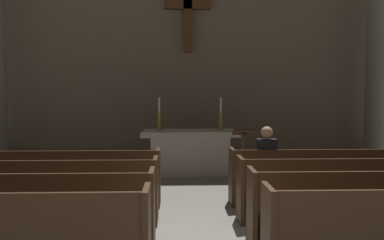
% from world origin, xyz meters
% --- Properties ---
extents(pew_left_row_2, '(3.51, 0.50, 0.95)m').
position_xyz_m(pew_left_row_2, '(-2.34, 0.93, 0.48)').
color(pew_left_row_2, '#422B19').
rests_on(pew_left_row_2, ground).
extents(pew_left_row_3, '(3.51, 0.50, 0.95)m').
position_xyz_m(pew_left_row_3, '(-2.34, 1.89, 0.48)').
color(pew_left_row_3, '#422B19').
rests_on(pew_left_row_3, ground).
extents(pew_left_row_4, '(3.51, 0.50, 0.95)m').
position_xyz_m(pew_left_row_4, '(-2.34, 2.86, 0.48)').
color(pew_left_row_4, '#422B19').
rests_on(pew_left_row_4, ground).
extents(pew_right_row_3, '(3.51, 0.50, 0.95)m').
position_xyz_m(pew_right_row_3, '(2.34, 1.89, 0.48)').
color(pew_right_row_3, '#422B19').
rests_on(pew_right_row_3, ground).
extents(pew_right_row_4, '(3.51, 0.50, 0.95)m').
position_xyz_m(pew_right_row_4, '(2.34, 2.86, 0.48)').
color(pew_right_row_4, '#422B19').
rests_on(pew_right_row_4, ground).
extents(column_right_fourth, '(1.04, 1.04, 6.39)m').
position_xyz_m(column_right_fourth, '(4.91, 6.79, 3.11)').
color(column_right_fourth, gray).
rests_on(column_right_fourth, ground).
extents(altar, '(2.20, 0.90, 1.01)m').
position_xyz_m(altar, '(0.00, 5.58, 0.53)').
color(altar, '#BCB7AD').
rests_on(altar, ground).
extents(candlestick_left, '(0.16, 0.16, 0.74)m').
position_xyz_m(candlestick_left, '(-0.70, 5.58, 1.25)').
color(candlestick_left, '#B79338').
rests_on(candlestick_left, altar).
extents(candlestick_right, '(0.16, 0.16, 0.74)m').
position_xyz_m(candlestick_right, '(0.70, 5.58, 1.25)').
color(candlestick_right, '#B79338').
rests_on(candlestick_right, altar).
extents(apse_with_cross, '(10.93, 0.48, 7.09)m').
position_xyz_m(apse_with_cross, '(0.00, 7.75, 3.55)').
color(apse_with_cross, gray).
rests_on(apse_with_cross, ground).
extents(lectern, '(0.44, 0.36, 1.15)m').
position_xyz_m(lectern, '(1.05, 4.38, 0.55)').
color(lectern, '#422B19').
rests_on(lectern, ground).
extents(lone_worshipper, '(0.32, 0.43, 1.32)m').
position_xyz_m(lone_worshipper, '(1.18, 2.90, 0.69)').
color(lone_worshipper, '#26262B').
rests_on(lone_worshipper, ground).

